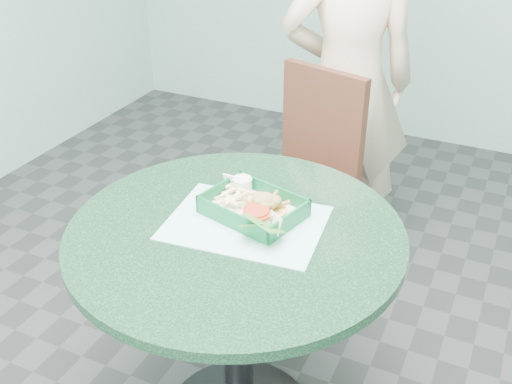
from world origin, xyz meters
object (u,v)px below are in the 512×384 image
at_px(diner_person, 348,75).
at_px(sauce_ramekin, 234,190).
at_px(food_basket, 253,216).
at_px(dining_chair, 313,171).
at_px(cafe_table, 237,284).
at_px(crab_sandwich, 267,209).

relative_size(diner_person, sauce_ramekin, 28.98).
height_order(food_basket, sauce_ramekin, sauce_ramekin).
bearing_deg(dining_chair, food_basket, -67.29).
bearing_deg(sauce_ramekin, cafe_table, -61.90).
height_order(dining_chair, food_basket, dining_chair).
distance_m(cafe_table, sauce_ramekin, 0.27).
bearing_deg(diner_person, food_basket, 68.53).
height_order(cafe_table, diner_person, diner_person).
bearing_deg(cafe_table, sauce_ramekin, 118.10).
bearing_deg(sauce_ramekin, diner_person, 88.65).
height_order(diner_person, sauce_ramekin, diner_person).
distance_m(diner_person, food_basket, 1.07).
bearing_deg(sauce_ramekin, dining_chair, 89.80).
xyz_separation_m(diner_person, crab_sandwich, (0.11, -1.06, -0.04)).
height_order(diner_person, food_basket, diner_person).
distance_m(food_basket, sauce_ramekin, 0.11).
xyz_separation_m(crab_sandwich, sauce_ramekin, (-0.13, 0.05, 0.00)).
distance_m(diner_person, sauce_ramekin, 1.01).
height_order(dining_chair, diner_person, diner_person).
distance_m(cafe_table, dining_chair, 0.83).
relative_size(dining_chair, diner_person, 0.56).
relative_size(dining_chair, crab_sandwich, 7.90).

